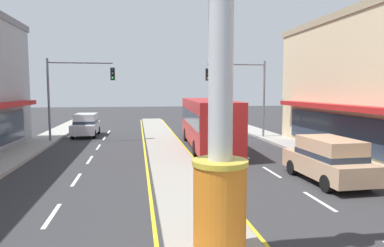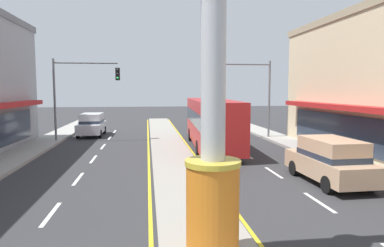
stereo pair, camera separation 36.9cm
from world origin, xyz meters
name	(u,v)px [view 1 (the left image)]	position (x,y,z in m)	size (l,w,h in m)	color
median_strip	(169,156)	(0.00, 18.00, 0.07)	(2.39, 52.00, 0.14)	gray
sidewalk_right	(329,158)	(8.90, 16.00, 0.09)	(2.21, 60.00, 0.18)	#9E9B93
lane_markings	(172,162)	(0.00, 16.65, 0.00)	(9.13, 52.00, 0.01)	silver
district_sign	(221,71)	(0.00, 5.53, 4.32)	(6.11, 1.26, 8.50)	orange
traffic_light_left_side	(73,85)	(-6.43, 24.72, 4.25)	(4.86, 0.46, 6.20)	slate
traffic_light_right_side	(243,86)	(6.43, 24.55, 4.25)	(4.86, 0.46, 6.20)	slate
bus_near_right_lane	(208,120)	(2.85, 20.89, 1.87)	(3.07, 11.31, 3.26)	#B21E1E
suv_mid_left_lane	(328,159)	(6.15, 11.51, 0.98)	(2.06, 4.65, 1.90)	tan
suv_kerb_right	(86,125)	(-6.15, 28.43, 0.98)	(1.99, 4.61, 1.90)	silver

